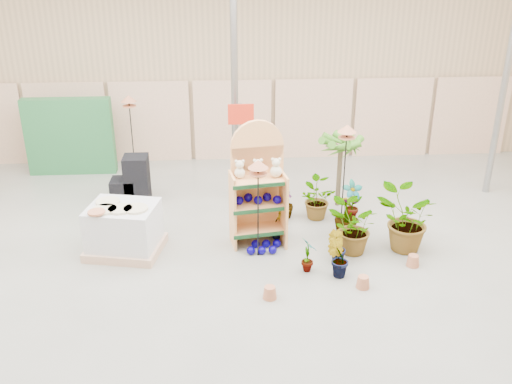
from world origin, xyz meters
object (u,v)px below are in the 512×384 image
pallet_stack (124,229)px  bird_table_front (258,167)px  display_shelf (257,188)px  potted_plant_2 (352,229)px

pallet_stack → bird_table_front: size_ratio=0.80×
display_shelf → potted_plant_2: size_ratio=2.38×
display_shelf → bird_table_front: 0.85m
bird_table_front → pallet_stack: bearing=173.1°
bird_table_front → potted_plant_2: bearing=-0.1°
bird_table_front → potted_plant_2: 2.01m
pallet_stack → potted_plant_2: potted_plant_2 is taller
display_shelf → pallet_stack: display_shelf is taller
bird_table_front → potted_plant_2: size_ratio=1.88×
display_shelf → pallet_stack: bearing=177.9°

